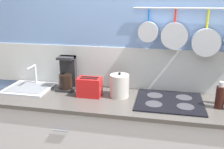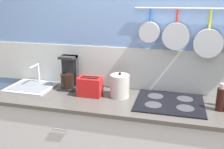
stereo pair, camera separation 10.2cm
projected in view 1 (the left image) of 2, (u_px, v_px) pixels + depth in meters
The scene contains 8 objects.
wall_back at pixel (155, 55), 2.40m from camera, with size 7.20×0.16×2.60m.
countertop at pixel (151, 104), 2.18m from camera, with size 2.97×0.62×0.03m.
sink_basin at pixel (29, 87), 2.51m from camera, with size 0.44×0.40×0.22m.
coffee_maker at pixel (67, 76), 2.47m from camera, with size 0.17×0.18×0.33m.
toaster at pixel (90, 87), 2.30m from camera, with size 0.23×0.14×0.18m.
kettle at pixel (119, 86), 2.28m from camera, with size 0.18×0.18×0.23m.
cooktop at pixel (169, 101), 2.19m from camera, with size 0.58×0.51×0.01m.
bottle_sesame_oil at pixel (220, 97), 2.04m from camera, with size 0.07×0.07×0.23m.
Camera 1 is at (0.08, -2.04, 1.79)m, focal length 40.00 mm.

